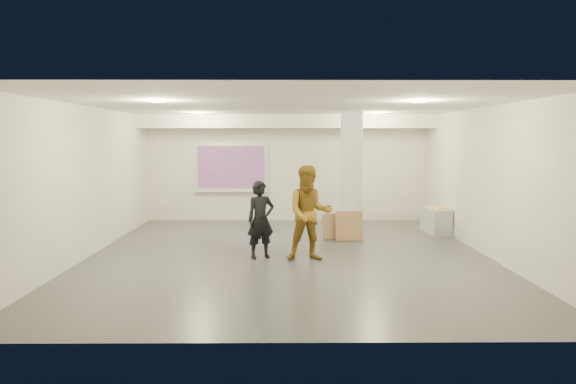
{
  "coord_description": "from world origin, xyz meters",
  "views": [
    {
      "loc": [
        -0.08,
        -10.23,
        2.36
      ],
      "look_at": [
        0.0,
        0.4,
        1.25
      ],
      "focal_mm": 32.0,
      "sensor_mm": 36.0,
      "label": 1
    }
  ],
  "objects_px": {
    "credenza": "(436,220)",
    "man": "(309,213)",
    "woman": "(261,220)",
    "column": "(351,175)",
    "projection_screen": "(231,168)"
  },
  "relations": [
    {
      "from": "column",
      "to": "projection_screen",
      "type": "xyz_separation_m",
      "value": [
        -3.1,
        2.65,
        0.03
      ]
    },
    {
      "from": "man",
      "to": "projection_screen",
      "type": "bearing_deg",
      "value": 110.11
    },
    {
      "from": "credenza",
      "to": "woman",
      "type": "xyz_separation_m",
      "value": [
        -4.26,
        -2.67,
        0.45
      ]
    },
    {
      "from": "column",
      "to": "man",
      "type": "distance_m",
      "value": 2.54
    },
    {
      "from": "projection_screen",
      "to": "woman",
      "type": "bearing_deg",
      "value": -77.32
    },
    {
      "from": "projection_screen",
      "to": "credenza",
      "type": "relative_size",
      "value": 1.92
    },
    {
      "from": "projection_screen",
      "to": "man",
      "type": "distance_m",
      "value": 5.31
    },
    {
      "from": "projection_screen",
      "to": "credenza",
      "type": "distance_m",
      "value": 5.82
    },
    {
      "from": "man",
      "to": "column",
      "type": "bearing_deg",
      "value": 61.58
    },
    {
      "from": "credenza",
      "to": "man",
      "type": "distance_m",
      "value": 4.41
    },
    {
      "from": "column",
      "to": "credenza",
      "type": "height_order",
      "value": "column"
    },
    {
      "from": "woman",
      "to": "man",
      "type": "xyz_separation_m",
      "value": [
        0.95,
        -0.18,
        0.16
      ]
    },
    {
      "from": "column",
      "to": "projection_screen",
      "type": "distance_m",
      "value": 4.08
    },
    {
      "from": "column",
      "to": "projection_screen",
      "type": "height_order",
      "value": "column"
    },
    {
      "from": "credenza",
      "to": "column",
      "type": "bearing_deg",
      "value": -167.29
    }
  ]
}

